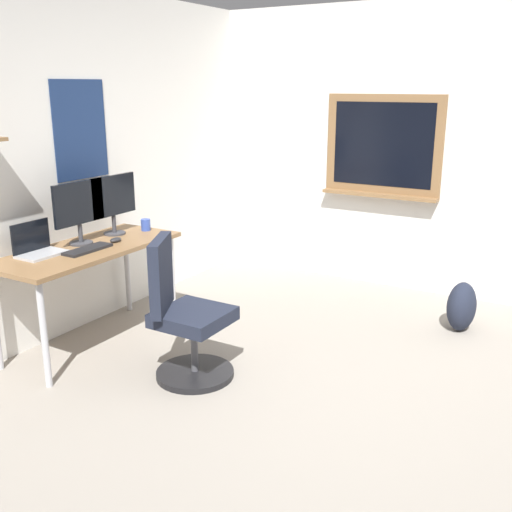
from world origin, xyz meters
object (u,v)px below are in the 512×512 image
at_px(monitor_primary, 79,208).
at_px(monitor_secondary, 113,200).
at_px(desk, 89,258).
at_px(laptop, 37,247).
at_px(office_chair, 184,319).
at_px(backpack, 461,306).
at_px(computer_mouse, 116,240).
at_px(coffee_mug, 146,225).
at_px(keyboard, 88,249).

relative_size(monitor_primary, monitor_secondary, 1.00).
xyz_separation_m(desk, laptop, (-0.32, 0.15, 0.13)).
relative_size(desk, office_chair, 1.49).
height_order(monitor_primary, backpack, monitor_primary).
bearing_deg(monitor_primary, office_chair, -96.49).
relative_size(computer_mouse, coffee_mug, 1.13).
bearing_deg(laptop, monitor_secondary, -3.90).
relative_size(monitor_primary, backpack, 1.18).
bearing_deg(computer_mouse, monitor_secondary, 43.89).
relative_size(monitor_primary, coffee_mug, 5.04).
relative_size(laptop, computer_mouse, 2.98).
distance_m(monitor_secondary, coffee_mug, 0.34).
bearing_deg(desk, office_chair, -94.99).
distance_m(keyboard, coffee_mug, 0.68).
xyz_separation_m(monitor_secondary, keyboard, (-0.46, -0.17, -0.26)).
bearing_deg(backpack, computer_mouse, 122.88).
bearing_deg(backpack, monitor_primary, 123.90).
xyz_separation_m(monitor_primary, keyboard, (-0.11, -0.17, -0.26)).
bearing_deg(monitor_secondary, monitor_primary, 180.00).
bearing_deg(keyboard, backpack, -52.37).
distance_m(keyboard, backpack, 2.89).
bearing_deg(office_chair, backpack, -38.92).
bearing_deg(monitor_primary, computer_mouse, -44.85).
xyz_separation_m(desk, backpack, (1.66, -2.32, -0.47)).
xyz_separation_m(desk, computer_mouse, (0.21, -0.08, 0.10)).
height_order(coffee_mug, backpack, coffee_mug).
bearing_deg(computer_mouse, monitor_primary, 135.15).
height_order(desk, keyboard, keyboard).
distance_m(laptop, computer_mouse, 0.57).
xyz_separation_m(desk, office_chair, (-0.08, -0.92, -0.26)).
xyz_separation_m(office_chair, keyboard, (0.01, 0.84, 0.35)).
relative_size(office_chair, laptop, 3.06).
bearing_deg(backpack, laptop, 128.74).
bearing_deg(desk, laptop, 155.43).
bearing_deg(monitor_primary, monitor_secondary, 0.00).
height_order(monitor_secondary, computer_mouse, monitor_secondary).
distance_m(monitor_secondary, computer_mouse, 0.36).
relative_size(desk, coffee_mug, 15.38).
bearing_deg(coffee_mug, desk, 177.58).
bearing_deg(laptop, keyboard, -41.78).
bearing_deg(laptop, coffee_mug, -10.48).
height_order(monitor_secondary, coffee_mug, monitor_secondary).
height_order(desk, monitor_secondary, monitor_secondary).
height_order(office_chair, monitor_secondary, monitor_secondary).
bearing_deg(office_chair, desk, 85.01).
distance_m(laptop, coffee_mug, 0.94).
height_order(office_chair, laptop, laptop).
height_order(monitor_secondary, keyboard, monitor_secondary).
bearing_deg(monitor_secondary, computer_mouse, -136.11).
relative_size(monitor_secondary, keyboard, 1.25).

